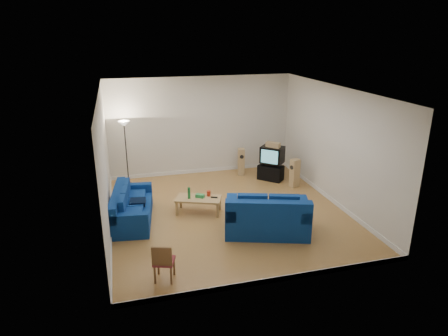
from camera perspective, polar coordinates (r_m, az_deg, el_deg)
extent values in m
cube|color=brown|center=(10.64, 0.57, -6.29)|extent=(6.00, 6.50, 0.01)
cube|color=white|center=(9.71, 0.63, 11.03)|extent=(6.00, 6.50, 0.01)
cube|color=silver|center=(13.11, -3.27, 6.01)|extent=(6.00, 0.01, 3.20)
cube|color=silver|center=(7.18, 7.66, -5.45)|extent=(6.00, 0.01, 3.20)
cube|color=silver|center=(9.72, -16.69, 0.53)|extent=(0.01, 6.50, 3.20)
cube|color=silver|center=(11.22, 15.54, 3.08)|extent=(0.01, 6.50, 3.20)
cube|color=white|center=(13.53, -3.14, -0.36)|extent=(6.00, 0.02, 0.12)
cube|color=white|center=(7.95, 7.13, -15.56)|extent=(6.00, 0.02, 0.12)
cube|color=white|center=(10.30, -15.82, -7.62)|extent=(0.02, 6.50, 0.12)
cube|color=white|center=(11.72, 14.83, -4.18)|extent=(0.02, 6.50, 0.12)
cube|color=navy|center=(10.37, -12.90, -6.31)|extent=(1.17, 2.19, 0.40)
cube|color=navy|center=(10.25, -15.00, -4.32)|extent=(0.48, 2.10, 0.41)
cube|color=navy|center=(11.10, -12.62, -2.77)|extent=(0.92, 0.33, 0.23)
cube|color=navy|center=(9.39, -13.51, -7.03)|extent=(0.92, 0.33, 0.23)
cube|color=black|center=(10.23, -12.22, -4.79)|extent=(0.43, 0.43, 0.11)
cube|color=navy|center=(9.61, 6.13, -7.75)|extent=(2.18, 1.63, 0.48)
cube|color=navy|center=(9.03, 6.38, -6.19)|extent=(1.92, 0.84, 0.49)
cube|color=navy|center=(9.43, 1.06, -5.63)|extent=(0.58, 1.11, 0.27)
cube|color=navy|center=(9.54, 11.31, -5.74)|extent=(0.58, 1.11, 0.27)
cube|color=black|center=(9.61, 6.16, -5.40)|extent=(0.58, 0.58, 0.14)
cube|color=tan|center=(10.47, -3.66, -4.38)|extent=(1.30, 0.97, 0.05)
cube|color=tan|center=(10.45, -6.75, -5.81)|extent=(0.08, 0.08, 0.37)
cube|color=tan|center=(10.87, -6.18, -4.75)|extent=(0.08, 0.08, 0.37)
cube|color=tan|center=(10.26, -0.94, -6.14)|extent=(0.08, 0.08, 0.37)
cube|color=tan|center=(10.70, -0.60, -5.05)|extent=(0.08, 0.08, 0.37)
cylinder|color=#197233|center=(10.38, -5.02, -3.58)|extent=(0.10, 0.10, 0.30)
cube|color=green|center=(10.46, -3.45, -3.99)|extent=(0.25, 0.22, 0.09)
cylinder|color=red|center=(10.53, -2.21, -3.64)|extent=(0.10, 0.10, 0.14)
cube|color=black|center=(10.44, -1.40, -4.20)|extent=(0.18, 0.12, 0.02)
cube|color=black|center=(12.88, 6.68, -0.65)|extent=(0.85, 0.85, 0.47)
cube|color=black|center=(12.81, 6.78, 0.56)|extent=(0.48, 0.44, 0.09)
cube|color=black|center=(12.73, 6.92, 1.90)|extent=(0.85, 0.83, 0.53)
cube|color=teal|center=(12.50, 6.50, 1.58)|extent=(0.42, 0.38, 0.42)
cube|color=tan|center=(12.58, 7.02, 3.31)|extent=(0.44, 0.44, 0.16)
cube|color=tan|center=(13.21, 2.47, 0.91)|extent=(0.25, 0.29, 0.89)
cylinder|color=black|center=(13.02, 2.56, 1.60)|extent=(0.13, 0.04, 0.13)
cube|color=tan|center=(12.33, 10.06, -0.73)|extent=(0.31, 0.27, 0.88)
cylinder|color=black|center=(12.18, 9.65, 0.07)|extent=(0.06, 0.13, 0.13)
cylinder|color=black|center=(12.79, -13.42, -2.27)|extent=(0.26, 0.26, 0.03)
cylinder|color=black|center=(12.48, -13.75, 1.83)|extent=(0.03, 0.03, 1.89)
cone|color=white|center=(12.24, -14.11, 6.19)|extent=(0.35, 0.35, 0.15)
cube|color=brown|center=(7.91, -9.84, -14.82)|extent=(0.04, 0.04, 0.38)
cube|color=brown|center=(8.16, -9.36, -13.61)|extent=(0.04, 0.04, 0.38)
cube|color=brown|center=(7.85, -7.56, -14.97)|extent=(0.04, 0.04, 0.38)
cube|color=brown|center=(8.10, -7.15, -13.75)|extent=(0.04, 0.04, 0.38)
cube|color=maroon|center=(7.89, -8.55, -13.03)|extent=(0.48, 0.48, 0.05)
cube|color=brown|center=(7.64, -8.89, -12.39)|extent=(0.37, 0.15, 0.38)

